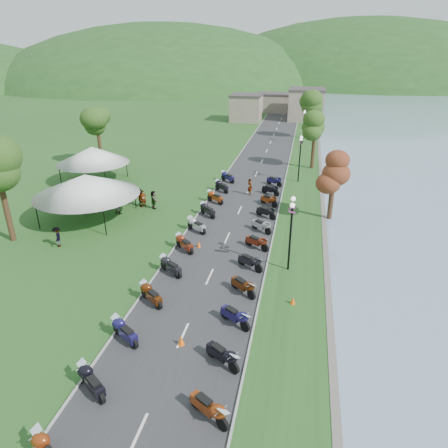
# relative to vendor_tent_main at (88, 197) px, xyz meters

# --- Properties ---
(road) EXTENTS (7.00, 120.00, 0.02)m
(road) POSITION_rel_vendor_tent_main_xyz_m (12.64, 16.45, -1.99)
(road) COLOR #323234
(road) RESTS_ON ground
(hills_backdrop) EXTENTS (360.00, 120.00, 76.00)m
(hills_backdrop) POSITION_rel_vendor_tent_main_xyz_m (12.64, 176.45, -2.00)
(hills_backdrop) COLOR #285621
(hills_backdrop) RESTS_ON ground
(far_building) EXTENTS (18.00, 16.00, 5.00)m
(far_building) POSITION_rel_vendor_tent_main_xyz_m (10.64, 61.45, 0.50)
(far_building) COLOR gray
(far_building) RESTS_ON ground
(moto_row_left) EXTENTS (2.60, 43.30, 1.10)m
(moto_row_left) POSITION_rel_vendor_tent_main_xyz_m (9.97, -7.73, -1.45)
(moto_row_left) COLOR #331411
(moto_row_left) RESTS_ON ground
(moto_row_right) EXTENTS (2.60, 39.22, 1.10)m
(moto_row_right) POSITION_rel_vendor_tent_main_xyz_m (15.09, -5.95, -1.45)
(moto_row_right) COLOR #331411
(moto_row_right) RESTS_ON ground
(vendor_tent_main) EXTENTS (6.00, 6.00, 4.00)m
(vendor_tent_main) POSITION_rel_vendor_tent_main_xyz_m (0.00, 0.00, 0.00)
(vendor_tent_main) COLOR white
(vendor_tent_main) RESTS_ON ground
(vendor_tent_side) EXTENTS (5.23, 5.23, 4.00)m
(vendor_tent_side) POSITION_rel_vendor_tent_main_xyz_m (-4.64, 9.73, 0.00)
(vendor_tent_side) COLOR white
(vendor_tent_side) RESTS_ON ground
(tree_lakeside) EXTENTS (2.35, 2.35, 6.54)m
(tree_lakeside) POSITION_rel_vendor_tent_main_xyz_m (20.70, 4.19, 1.27)
(tree_lakeside) COLOR #345B1D
(tree_lakeside) RESTS_ON ground
(pedestrian_a) EXTENTS (0.74, 0.69, 1.64)m
(pedestrian_a) POSITION_rel_vendor_tent_main_xyz_m (3.59, 3.47, -2.00)
(pedestrian_a) COLOR slate
(pedestrian_a) RESTS_ON ground
(pedestrian_b) EXTENTS (0.98, 0.73, 1.79)m
(pedestrian_b) POSITION_rel_vendor_tent_main_xyz_m (1.88, 1.56, -2.00)
(pedestrian_b) COLOR slate
(pedestrian_b) RESTS_ON ground
(pedestrian_c) EXTENTS (0.79, 1.11, 1.59)m
(pedestrian_c) POSITION_rel_vendor_tent_main_xyz_m (0.37, -5.55, -2.00)
(pedestrian_c) COLOR slate
(pedestrian_c) RESTS_ON ground
(traffic_cone_near) EXTENTS (0.36, 0.36, 0.56)m
(traffic_cone_near) POSITION_rel_vendor_tent_main_xyz_m (12.76, -14.25, -1.72)
(traffic_cone_near) COLOR #F2590C
(traffic_cone_near) RESTS_ON ground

